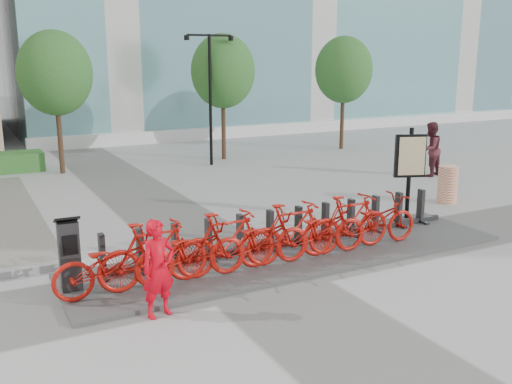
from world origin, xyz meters
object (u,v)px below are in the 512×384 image
construction_barrel (448,184)px  map_sign (410,160)px  worker_red (158,269)px  pedestrian (430,149)px  kiosk (69,254)px  bike_0 (114,264)px

construction_barrel → map_sign: bearing=-158.8°
construction_barrel → map_sign: map_sign is taller
worker_red → pedestrian: (12.15, 6.46, 0.15)m
kiosk → construction_barrel: (10.90, 1.71, -0.20)m
pedestrian → map_sign: bearing=24.0°
worker_red → pedestrian: 13.76m
bike_0 → kiosk: kiosk is taller
kiosk → construction_barrel: 11.04m
pedestrian → map_sign: size_ratio=0.80×
map_sign → kiosk: bearing=-152.8°
worker_red → map_sign: (7.45, 2.40, 0.79)m
kiosk → pedestrian: pedestrian is taller
construction_barrel → map_sign: size_ratio=0.45×
kiosk → bike_0: bearing=-39.2°
pedestrian → map_sign: map_sign is taller
pedestrian → kiosk: bearing=3.3°
worker_red → map_sign: bearing=4.3°
kiosk → map_sign: (8.56, 0.80, 0.86)m
kiosk → worker_red: bearing=-52.8°
worker_red → map_sign: size_ratio=0.67×
kiosk → pedestrian: (13.26, 4.87, 0.23)m
bike_0 → map_sign: map_sign is taller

